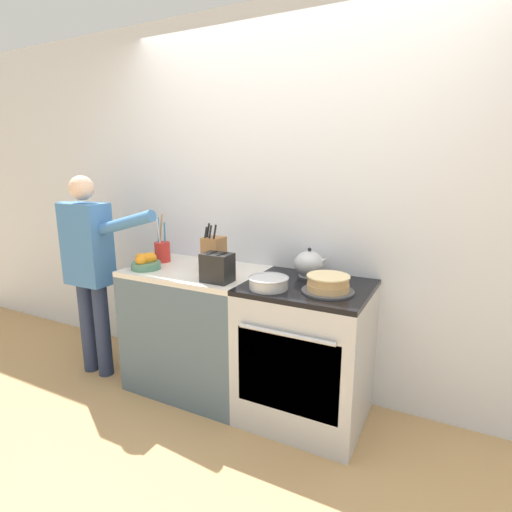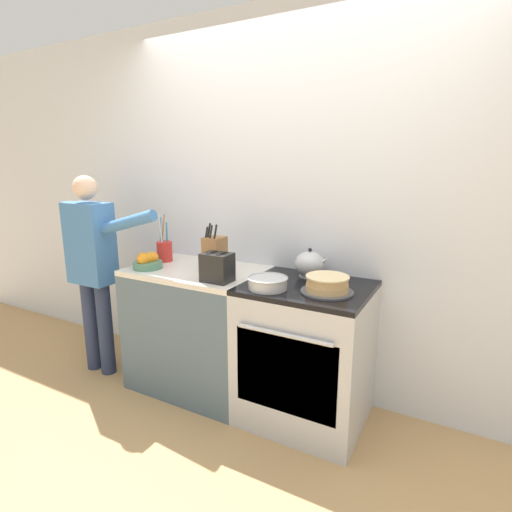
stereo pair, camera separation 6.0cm
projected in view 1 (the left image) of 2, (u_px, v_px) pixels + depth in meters
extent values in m
plane|color=tan|center=(250.00, 433.00, 2.42)|extent=(16.00, 16.00, 0.00)
cube|color=silver|center=(295.00, 208.00, 2.69)|extent=(8.00, 0.04, 2.60)
cube|color=#4C6070|center=(197.00, 331.00, 2.86)|extent=(0.91, 0.63, 0.85)
cube|color=silver|center=(195.00, 271.00, 2.76)|extent=(0.91, 0.63, 0.03)
cube|color=#B7BABF|center=(306.00, 355.00, 2.50)|extent=(0.74, 0.63, 0.85)
cube|color=black|center=(287.00, 374.00, 2.22)|extent=(0.61, 0.01, 0.47)
cylinder|color=#B7BABF|center=(285.00, 334.00, 2.14)|extent=(0.56, 0.02, 0.02)
cube|color=black|center=(308.00, 287.00, 2.40)|extent=(0.74, 0.63, 0.03)
cylinder|color=#4C4C51|center=(328.00, 291.00, 2.27)|extent=(0.30, 0.30, 0.01)
cylinder|color=tan|center=(328.00, 287.00, 2.26)|extent=(0.24, 0.24, 0.04)
cylinder|color=tan|center=(328.00, 280.00, 2.25)|extent=(0.23, 0.23, 0.04)
cylinder|color=beige|center=(328.00, 276.00, 2.25)|extent=(0.24, 0.24, 0.01)
cylinder|color=#B7BABF|center=(309.00, 275.00, 2.59)|extent=(0.13, 0.13, 0.01)
ellipsoid|color=#B7BABF|center=(309.00, 264.00, 2.57)|extent=(0.19, 0.19, 0.16)
cone|color=#B7BABF|center=(323.00, 261.00, 2.52)|extent=(0.10, 0.04, 0.08)
sphere|color=black|center=(310.00, 249.00, 2.55)|extent=(0.02, 0.02, 0.02)
cylinder|color=#B7BABF|center=(268.00, 283.00, 2.32)|extent=(0.23, 0.23, 0.06)
torus|color=#B7BABF|center=(268.00, 278.00, 2.31)|extent=(0.24, 0.24, 0.01)
cube|color=olive|center=(214.00, 255.00, 2.67)|extent=(0.12, 0.14, 0.24)
cylinder|color=black|center=(206.00, 232.00, 2.62)|extent=(0.01, 0.04, 0.07)
cylinder|color=black|center=(210.00, 232.00, 2.60)|extent=(0.01, 0.04, 0.09)
cylinder|color=black|center=(215.00, 232.00, 2.58)|extent=(0.01, 0.04, 0.09)
cylinder|color=black|center=(208.00, 230.00, 2.64)|extent=(0.01, 0.04, 0.09)
cylinder|color=red|center=(162.00, 252.00, 2.95)|extent=(0.11, 0.11, 0.15)
cylinder|color=#B7BABF|center=(159.00, 236.00, 2.91)|extent=(0.05, 0.02, 0.29)
cylinder|color=teal|center=(165.00, 239.00, 2.94)|extent=(0.04, 0.04, 0.24)
cylinder|color=teal|center=(158.00, 237.00, 2.92)|extent=(0.03, 0.05, 0.28)
cylinder|color=#A37A51|center=(160.00, 235.00, 2.94)|extent=(0.03, 0.04, 0.30)
cylinder|color=#4C7F66|center=(146.00, 265.00, 2.75)|extent=(0.20, 0.20, 0.05)
sphere|color=orange|center=(141.00, 260.00, 2.71)|extent=(0.08, 0.08, 0.08)
sphere|color=orange|center=(151.00, 258.00, 2.77)|extent=(0.08, 0.08, 0.08)
sphere|color=orange|center=(140.00, 258.00, 2.78)|extent=(0.07, 0.07, 0.07)
sphere|color=orange|center=(150.00, 259.00, 2.76)|extent=(0.07, 0.07, 0.07)
sphere|color=orange|center=(146.00, 259.00, 2.75)|extent=(0.08, 0.08, 0.08)
cube|color=black|center=(217.00, 268.00, 2.44)|extent=(0.18, 0.14, 0.18)
cube|color=black|center=(212.00, 253.00, 2.44)|extent=(0.02, 0.10, 0.00)
cube|color=black|center=(222.00, 254.00, 2.41)|extent=(0.02, 0.10, 0.00)
cube|color=black|center=(204.00, 260.00, 2.48)|extent=(0.02, 0.02, 0.01)
cylinder|color=#283351|center=(88.00, 327.00, 3.09)|extent=(0.11, 0.11, 0.72)
cylinder|color=#283351|center=(103.00, 330.00, 3.02)|extent=(0.11, 0.11, 0.72)
cube|color=#3D70AD|center=(87.00, 244.00, 2.91)|extent=(0.34, 0.20, 0.60)
cylinder|color=#3D70AD|center=(67.00, 236.00, 2.99)|extent=(0.08, 0.08, 0.51)
cylinder|color=#3D70AD|center=(125.00, 223.00, 2.69)|extent=(0.51, 0.08, 0.21)
sphere|color=beige|center=(82.00, 188.00, 2.81)|extent=(0.17, 0.17, 0.17)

